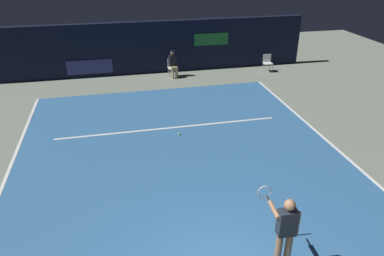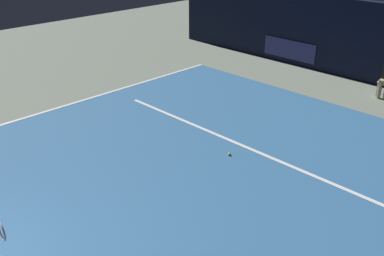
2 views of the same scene
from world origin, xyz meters
The scene contains 6 objects.
ground_plane centered at (0.00, 5.11, 0.00)m, with size 32.07×32.07×0.00m, color gray.
court_surface centered at (0.00, 5.11, 0.01)m, with size 10.22×12.23×0.01m, color #336699.
line_sideline_right centered at (-5.06, 5.11, 0.01)m, with size 0.10×12.23×0.01m, color white.
line_service centered at (0.00, 7.25, 0.01)m, with size 7.97×0.10×0.01m, color white.
back_wall centered at (0.00, 13.85, 1.30)m, with size 16.50×0.33×2.60m.
tennis_ball centered at (0.26, 6.67, 0.05)m, with size 0.07×0.07×0.07m, color #CCE033.
Camera 2 is at (5.93, -0.16, 4.90)m, focal length 41.05 mm.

